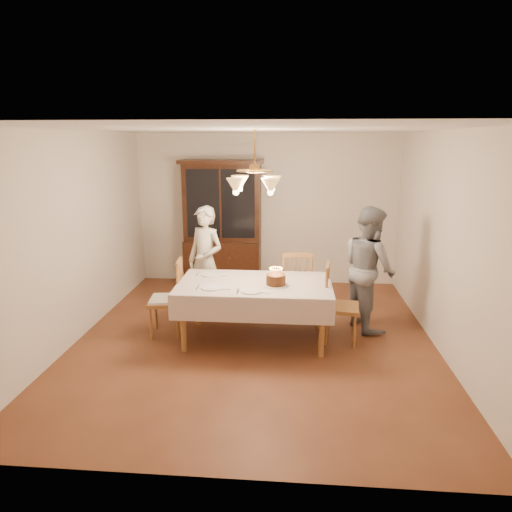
# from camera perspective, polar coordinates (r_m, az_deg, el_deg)

# --- Properties ---
(ground) EXTENTS (5.00, 5.00, 0.00)m
(ground) POSITION_cam_1_polar(r_m,az_deg,el_deg) (5.95, -0.16, -10.33)
(ground) COLOR #592C19
(ground) RESTS_ON ground
(room_shell) EXTENTS (5.00, 5.00, 5.00)m
(room_shell) POSITION_cam_1_polar(r_m,az_deg,el_deg) (5.48, -0.17, 4.87)
(room_shell) COLOR white
(room_shell) RESTS_ON ground
(dining_table) EXTENTS (1.90, 1.10, 0.76)m
(dining_table) POSITION_cam_1_polar(r_m,az_deg,el_deg) (5.70, -0.17, -4.07)
(dining_table) COLOR brown
(dining_table) RESTS_ON ground
(china_hutch) EXTENTS (1.38, 0.54, 2.16)m
(china_hutch) POSITION_cam_1_polar(r_m,az_deg,el_deg) (7.87, -4.20, 3.72)
(china_hutch) COLOR black
(china_hutch) RESTS_ON ground
(chair_far_side) EXTENTS (0.46, 0.44, 1.00)m
(chair_far_side) POSITION_cam_1_polar(r_m,az_deg,el_deg) (6.51, 5.06, -4.00)
(chair_far_side) COLOR brown
(chair_far_side) RESTS_ON ground
(chair_left_end) EXTENTS (0.47, 0.48, 1.00)m
(chair_left_end) POSITION_cam_1_polar(r_m,az_deg,el_deg) (6.05, -11.14, -5.55)
(chair_left_end) COLOR brown
(chair_left_end) RESTS_ON ground
(chair_right_end) EXTENTS (0.47, 0.49, 1.00)m
(chair_right_end) POSITION_cam_1_polar(r_m,az_deg,el_deg) (5.83, 10.52, -6.39)
(chair_right_end) COLOR brown
(chair_right_end) RESTS_ON ground
(elderly_woman) EXTENTS (0.69, 0.61, 1.59)m
(elderly_woman) POSITION_cam_1_polar(r_m,az_deg,el_deg) (6.57, -6.33, -0.66)
(elderly_woman) COLOR beige
(elderly_woman) RESTS_ON ground
(adult_in_grey) EXTENTS (0.87, 0.97, 1.65)m
(adult_in_grey) POSITION_cam_1_polar(r_m,az_deg,el_deg) (6.25, 13.94, -1.47)
(adult_in_grey) COLOR slate
(adult_in_grey) RESTS_ON ground
(birthday_cake) EXTENTS (0.30, 0.30, 0.22)m
(birthday_cake) POSITION_cam_1_polar(r_m,az_deg,el_deg) (5.55, 2.49, -3.04)
(birthday_cake) COLOR white
(birthday_cake) RESTS_ON dining_table
(place_setting_near_left) EXTENTS (0.41, 0.26, 0.02)m
(place_setting_near_left) POSITION_cam_1_polar(r_m,az_deg,el_deg) (5.49, -5.37, -3.93)
(place_setting_near_left) COLOR white
(place_setting_near_left) RESTS_ON dining_table
(place_setting_near_right) EXTENTS (0.39, 0.24, 0.02)m
(place_setting_near_right) POSITION_cam_1_polar(r_m,az_deg,el_deg) (5.34, -0.38, -4.41)
(place_setting_near_right) COLOR white
(place_setting_near_right) RESTS_ON dining_table
(place_setting_far_left) EXTENTS (0.41, 0.27, 0.02)m
(place_setting_far_left) POSITION_cam_1_polar(r_m,az_deg,el_deg) (6.03, -5.54, -2.28)
(place_setting_far_left) COLOR white
(place_setting_far_left) RESTS_ON dining_table
(chandelier) EXTENTS (0.62, 0.62, 0.73)m
(chandelier) POSITION_cam_1_polar(r_m,az_deg,el_deg) (5.43, -0.18, 8.99)
(chandelier) COLOR #BF8C3F
(chandelier) RESTS_ON ground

